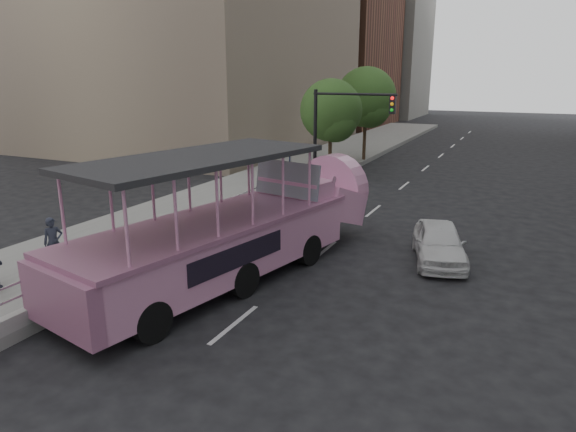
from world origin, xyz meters
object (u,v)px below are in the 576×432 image
duck_boat (241,228)px  car (439,243)px  street_tree_near (332,113)px  traffic_signal (338,125)px  street_tree_far (367,100)px  parking_sign (290,170)px  pedestrian_near (53,243)px

duck_boat → car: duck_boat is taller
street_tree_near → traffic_signal: bearing=-65.0°
duck_boat → street_tree_near: 15.28m
duck_boat → street_tree_near: (-2.73, 14.84, 2.40)m
street_tree_far → parking_sign: bearing=-87.5°
pedestrian_near → traffic_signal: bearing=15.5°
pedestrian_near → street_tree_near: 17.88m
traffic_signal → street_tree_near: bearing=115.0°
duck_boat → car: 6.45m
duck_boat → street_tree_far: bearing=96.9°
car → traffic_signal: size_ratio=0.73×
car → street_tree_far: (-7.84, 17.26, 3.66)m
pedestrian_near → parking_sign: (2.97, 10.31, 0.71)m
pedestrian_near → street_tree_far: 23.88m
parking_sign → traffic_signal: size_ratio=0.55×
car → street_tree_near: 14.20m
traffic_signal → car: bearing=-50.6°
car → street_tree_far: bearing=98.7°
pedestrian_near → street_tree_near: size_ratio=0.27×
street_tree_far → street_tree_near: bearing=-91.9°
pedestrian_near → parking_sign: 10.75m
duck_boat → parking_sign: duck_boat is taller
car → pedestrian_near: size_ratio=2.46×
duck_boat → car: (5.31, 3.58, -0.78)m
duck_boat → traffic_signal: 11.66m
pedestrian_near → traffic_signal: traffic_signal is taller
parking_sign → street_tree_near: size_ratio=0.50×
duck_boat → parking_sign: (-1.95, 7.62, 0.36)m
pedestrian_near → street_tree_far: (2.38, 23.53, 3.24)m
street_tree_near → parking_sign: bearing=-83.8°
traffic_signal → street_tree_near: street_tree_near is taller
parking_sign → duck_boat: bearing=-75.6°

